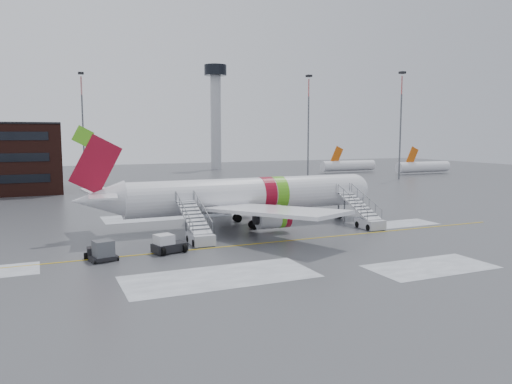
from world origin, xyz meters
name	(u,v)px	position (x,y,z in m)	size (l,w,h in m)	color
ground	(244,242)	(0.00, 0.00, 0.00)	(260.00, 260.00, 0.00)	#494C4F
airliner	(241,196)	(3.03, 8.34, 3.42)	(35.03, 32.97, 11.18)	white
airstair_fwd	(366,218)	(15.31, 1.81, 1.06)	(2.05, 7.70, 3.48)	silver
airstair_aft	(198,231)	(-4.05, 1.81, 1.06)	(2.05, 7.70, 3.48)	#B8BBC0
pushback_tug	(168,244)	(-7.72, -1.15, 0.73)	(3.19, 2.69, 1.65)	black
uld_container	(103,251)	(-13.19, -1.83, 0.79)	(2.33, 1.90, 1.69)	black
baggage_tractor	(99,252)	(-13.45, -0.66, 0.52)	(2.36, 1.11, 1.22)	black
control_tower	(216,105)	(30.00, 95.00, 18.75)	(6.40, 6.40, 30.00)	#B2B5BA
light_mast_far_ne	(308,119)	(42.00, 62.00, 13.84)	(1.20, 1.20, 24.25)	#595B60
light_mast_far_n	(83,119)	(-8.00, 78.00, 13.84)	(1.20, 1.20, 24.25)	#595B60
light_mast_far_e	(401,118)	(58.00, 48.00, 13.84)	(1.20, 1.20, 24.25)	#595B60
distant_aircraft	(372,174)	(62.50, 64.00, 0.00)	(35.00, 18.00, 8.00)	#D8590C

